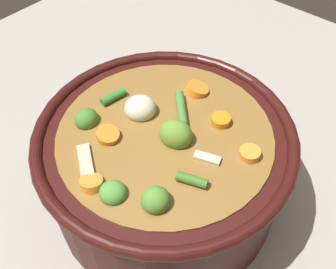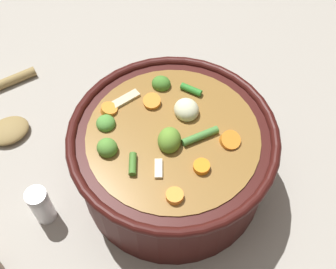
{
  "view_description": "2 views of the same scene",
  "coord_description": "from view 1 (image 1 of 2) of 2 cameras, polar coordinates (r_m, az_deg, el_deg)",
  "views": [
    {
      "loc": [
        0.21,
        0.19,
        0.44
      ],
      "look_at": [
        -0.02,
        -0.01,
        0.1
      ],
      "focal_mm": 40.77,
      "sensor_mm": 36.0,
      "label": 1
    },
    {
      "loc": [
        -0.1,
        0.32,
        0.62
      ],
      "look_at": [
        0.01,
        -0.0,
        0.12
      ],
      "focal_mm": 45.95,
      "sensor_mm": 36.0,
      "label": 2
    }
  ],
  "objects": [
    {
      "name": "cooking_pot",
      "position": [
        0.47,
        -0.44,
        -4.29
      ],
      "size": [
        0.3,
        0.3,
        0.15
      ],
      "color": "#38110F",
      "rests_on": "ground_plane"
    },
    {
      "name": "ground_plane",
      "position": [
        0.53,
        -0.38,
        -8.79
      ],
      "size": [
        1.1,
        1.1,
        0.0
      ],
      "primitive_type": "plane",
      "color": "#9E998E"
    }
  ]
}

